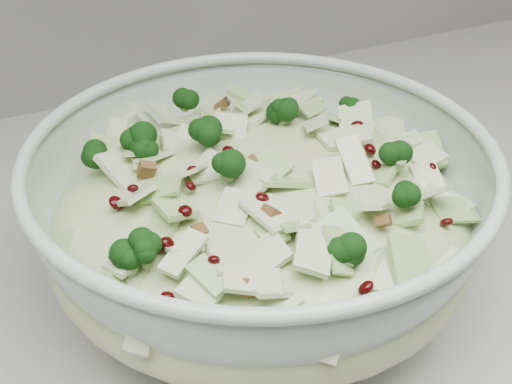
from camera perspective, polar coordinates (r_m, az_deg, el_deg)
mixing_bowl at (r=0.50m, az=0.33°, el=-2.37°), size 0.33×0.33×0.13m
salad at (r=0.49m, az=0.34°, el=-0.42°), size 0.33×0.33×0.13m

